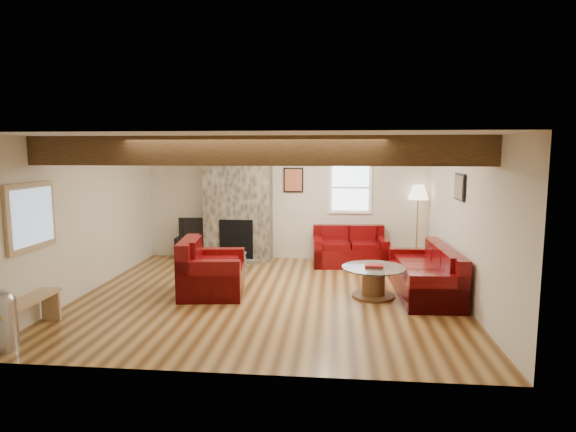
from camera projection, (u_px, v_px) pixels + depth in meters
The scene contains 18 objects.
room at pixel (269, 219), 7.56m from camera, with size 8.00×8.00×8.00m.
oak_beam at pixel (255, 151), 6.19m from camera, with size 6.00×0.36×0.38m, color black.
chimney_breast at pixel (238, 203), 10.12m from camera, with size 1.40×0.67×2.50m.
back_window at pixel (350, 187), 10.07m from camera, with size 0.90×0.08×1.10m, color white, non-canonical shape.
hatch_window at pixel (31, 216), 6.35m from camera, with size 0.08×1.00×0.90m, color tan, non-canonical shape.
ceiling_dome at pixel (328, 143), 8.21m from camera, with size 0.40×0.40×0.18m, color silver, non-canonical shape.
artwork_back at pixel (293, 180), 10.16m from camera, with size 0.42×0.06×0.52m, color black, non-canonical shape.
artwork_right at pixel (459, 187), 7.51m from camera, with size 0.06×0.55×0.42m, color black, non-canonical shape.
sofa_three at pixel (424, 271), 7.73m from camera, with size 2.02×0.85×0.78m, color #450405, non-canonical shape.
loveseat at pixel (350, 246), 9.75m from camera, with size 1.47×0.85×0.78m, color #450405, non-canonical shape.
armchair_red at pixel (212, 267), 7.77m from camera, with size 1.11×0.98×0.90m, color #450405, non-canonical shape.
coffee_table at pixel (373, 282), 7.62m from camera, with size 1.01×1.01×0.53m.
tv_cabinet at pixel (198, 248), 10.38m from camera, with size 0.92×0.37×0.46m, color black.
television at pixel (197, 227), 10.32m from camera, with size 0.76×0.10×0.44m, color black.
floor_lamp at pixel (418, 197), 9.76m from camera, with size 0.42×0.42×1.63m.
pine_bench at pixel (26, 318), 6.05m from camera, with size 0.28×1.19×0.45m, color tan, non-canonical shape.
pedal_bin at pixel (4, 320), 5.59m from camera, with size 0.29×0.29×0.72m, color #B3B3B8, non-canonical shape.
coal_bucket at pixel (239, 260), 9.54m from camera, with size 0.35×0.35×0.33m, color gray, non-canonical shape.
Camera 1 is at (1.03, -7.43, 2.30)m, focal length 30.00 mm.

